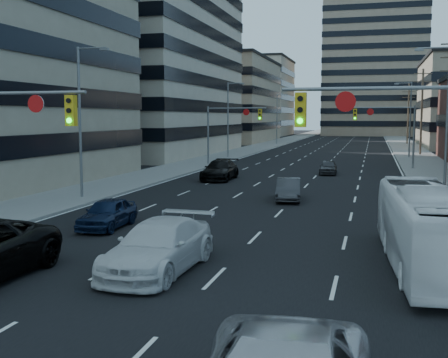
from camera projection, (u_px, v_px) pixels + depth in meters
The scene contains 24 objects.
ground at pixel (55, 351), 11.86m from camera, with size 400.00×400.00×0.00m, color black.
road_surface at pixel (347, 137), 136.70m from camera, with size 18.00×300.00×0.02m, color black.
sidewalk_left at pixel (300, 136), 139.64m from camera, with size 5.00×300.00×0.15m, color slate.
sidewalk_right at pixel (396, 137), 133.74m from camera, with size 5.00×300.00×0.15m, color slate.
office_left_mid at pixel (118, 49), 74.86m from camera, with size 26.00×34.00×28.00m, color #ADA089.
office_left_far at pixel (219, 102), 113.16m from camera, with size 20.00×30.00×16.00m, color gray.
apartment_tower at pixel (376, 27), 151.17m from camera, with size 26.00×26.00×58.00m, color gray.
bg_block_left at pixel (244, 98), 152.38m from camera, with size 24.00×24.00×20.00m, color #ADA089.
signal_near_right at pixel (410, 137), 17.15m from camera, with size 6.59×0.33×6.00m.
signal_far_left at pixel (230, 123), 56.56m from camera, with size 6.09×0.33×6.00m.
signal_far_right at pixel (388, 124), 52.63m from camera, with size 6.09×0.33×6.00m.
utility_pole_midblock at pixel (422, 110), 71.48m from camera, with size 2.20×0.28×11.00m.
utility_pole_distant at pixel (408, 112), 100.29m from camera, with size 2.20×0.28×11.00m.
streetlight_left_near at pixel (82, 115), 33.16m from camera, with size 2.03×0.22×9.00m.
streetlight_left_mid at pixel (229, 116), 66.77m from camera, with size 2.03×0.22×9.00m.
streetlight_left_far at pixel (278, 116), 100.38m from camera, with size 2.03×0.22×9.00m.
streetlight_right_near at pixel (445, 115), 32.66m from camera, with size 2.03×0.22×9.00m.
streetlight_right_far at pixel (409, 116), 66.27m from camera, with size 2.03×0.22×9.00m.
white_van at pixel (159, 247), 17.88m from camera, with size 2.27×5.58×1.62m, color silver.
transit_bus at pixel (427, 228), 18.15m from camera, with size 2.26×9.67×2.69m, color white.
sedan_blue at pixel (108, 213), 24.86m from camera, with size 1.59×3.95×1.35m, color #0D1A36.
sedan_grey_center at pixel (288, 190), 33.10m from camera, with size 1.38×3.96×1.31m, color #353538.
sedan_black_far at pixel (220, 170), 43.93m from camera, with size 2.19×5.39×1.56m, color black.
sedan_grey_right at pixel (328, 167), 48.27m from camera, with size 1.45×3.60×1.23m, color #37373A.
Camera 1 is at (6.39, -10.08, 4.92)m, focal length 45.00 mm.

